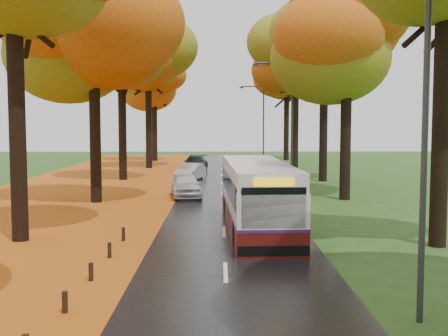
{
  "coord_description": "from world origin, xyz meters",
  "views": [
    {
      "loc": [
        -0.17,
        -3.91,
        4.36
      ],
      "look_at": [
        0.0,
        17.63,
        2.6
      ],
      "focal_mm": 45.0,
      "sensor_mm": 36.0,
      "label": 1
    }
  ],
  "objects_px": {
    "streetlamp_near": "(414,105)",
    "car_dark": "(195,163)",
    "bus": "(257,194)",
    "car_silver": "(190,172)",
    "streetlamp_mid": "(288,116)",
    "car_white": "(186,185)",
    "streetlamp_far": "(261,119)"
  },
  "relations": [
    {
      "from": "streetlamp_near",
      "to": "car_dark",
      "type": "distance_m",
      "value": 38.72
    },
    {
      "from": "bus",
      "to": "car_silver",
      "type": "xyz_separation_m",
      "value": [
        -3.68,
        19.12,
        -0.79
      ]
    },
    {
      "from": "streetlamp_mid",
      "to": "car_white",
      "type": "height_order",
      "value": "streetlamp_mid"
    },
    {
      "from": "streetlamp_mid",
      "to": "car_dark",
      "type": "relative_size",
      "value": 1.71
    },
    {
      "from": "streetlamp_far",
      "to": "car_dark",
      "type": "bearing_deg",
      "value": -136.36
    },
    {
      "from": "car_white",
      "to": "car_dark",
      "type": "xyz_separation_m",
      "value": [
        -0.24,
        17.69,
        -0.02
      ]
    },
    {
      "from": "streetlamp_near",
      "to": "bus",
      "type": "bearing_deg",
      "value": 103.84
    },
    {
      "from": "bus",
      "to": "car_white",
      "type": "distance_m",
      "value": 10.32
    },
    {
      "from": "streetlamp_near",
      "to": "streetlamp_mid",
      "type": "xyz_separation_m",
      "value": [
        0.0,
        22.0,
        0.0
      ]
    },
    {
      "from": "streetlamp_mid",
      "to": "bus",
      "type": "relative_size",
      "value": 0.77
    },
    {
      "from": "streetlamp_far",
      "to": "bus",
      "type": "bearing_deg",
      "value": -94.48
    },
    {
      "from": "streetlamp_near",
      "to": "bus",
      "type": "xyz_separation_m",
      "value": [
        -2.61,
        10.61,
        -3.26
      ]
    },
    {
      "from": "streetlamp_far",
      "to": "streetlamp_mid",
      "type": "bearing_deg",
      "value": -90.0
    },
    {
      "from": "streetlamp_mid",
      "to": "streetlamp_near",
      "type": "bearing_deg",
      "value": -90.0
    },
    {
      "from": "streetlamp_near",
      "to": "car_white",
      "type": "relative_size",
      "value": 1.95
    },
    {
      "from": "streetlamp_mid",
      "to": "bus",
      "type": "bearing_deg",
      "value": -102.92
    },
    {
      "from": "car_silver",
      "to": "bus",
      "type": "bearing_deg",
      "value": -63.12
    },
    {
      "from": "bus",
      "to": "car_white",
      "type": "bearing_deg",
      "value": 107.31
    },
    {
      "from": "streetlamp_mid",
      "to": "car_dark",
      "type": "xyz_separation_m",
      "value": [
        -6.3,
        16.0,
        -3.99
      ]
    },
    {
      "from": "streetlamp_far",
      "to": "bus",
      "type": "height_order",
      "value": "streetlamp_far"
    },
    {
      "from": "car_white",
      "to": "car_dark",
      "type": "bearing_deg",
      "value": 83.32
    },
    {
      "from": "streetlamp_far",
      "to": "car_white",
      "type": "height_order",
      "value": "streetlamp_far"
    },
    {
      "from": "streetlamp_mid",
      "to": "streetlamp_far",
      "type": "distance_m",
      "value": 22.0
    },
    {
      "from": "car_silver",
      "to": "streetlamp_mid",
      "type": "bearing_deg",
      "value": -34.85
    },
    {
      "from": "streetlamp_near",
      "to": "car_silver",
      "type": "xyz_separation_m",
      "value": [
        -6.3,
        29.73,
        -4.05
      ]
    },
    {
      "from": "car_silver",
      "to": "streetlamp_far",
      "type": "bearing_deg",
      "value": 82.17
    },
    {
      "from": "car_silver",
      "to": "car_white",
      "type": "bearing_deg",
      "value": -72.59
    },
    {
      "from": "streetlamp_far",
      "to": "car_white",
      "type": "xyz_separation_m",
      "value": [
        -6.06,
        -23.7,
        -3.98
      ]
    },
    {
      "from": "streetlamp_mid",
      "to": "car_silver",
      "type": "distance_m",
      "value": 10.76
    },
    {
      "from": "streetlamp_mid",
      "to": "car_silver",
      "type": "xyz_separation_m",
      "value": [
        -6.3,
        7.73,
        -4.05
      ]
    },
    {
      "from": "car_dark",
      "to": "bus",
      "type": "bearing_deg",
      "value": -76.63
    },
    {
      "from": "streetlamp_near",
      "to": "car_silver",
      "type": "bearing_deg",
      "value": 101.96
    }
  ]
}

